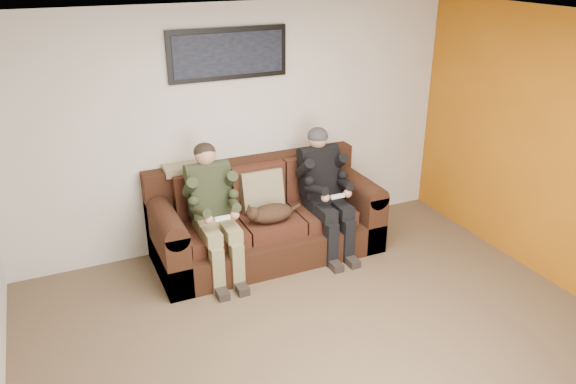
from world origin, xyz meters
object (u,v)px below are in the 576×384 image
person_right (324,184)px  person_left (213,204)px  cat (270,213)px  framed_poster (228,54)px  sofa (264,220)px

person_right → person_left: bearing=-180.0°
cat → framed_poster: framed_poster is taller
sofa → person_right: (0.62, -0.20, 0.39)m
person_right → cat: size_ratio=2.04×
sofa → framed_poster: (-0.20, 0.38, 1.73)m
sofa → person_right: bearing=-18.0°
person_right → framed_poster: size_ratio=1.07×
framed_poster → person_left: bearing=-125.7°
sofa → cat: 0.35m
sofa → framed_poster: framed_poster is taller
person_left → person_right: size_ratio=0.99×
sofa → cat: (-0.04, -0.28, 0.21)m
sofa → person_right: size_ratio=1.78×
cat → person_right: bearing=6.8°
person_right → cat: 0.69m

